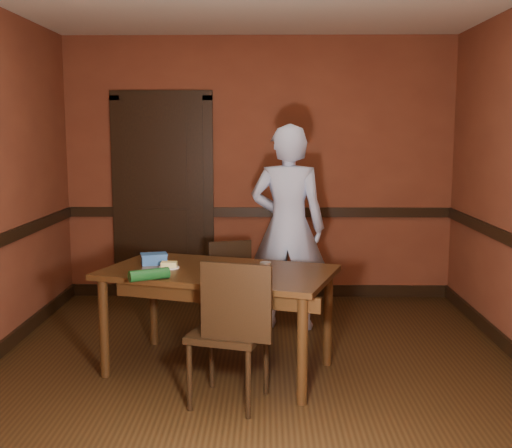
{
  "coord_description": "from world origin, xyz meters",
  "views": [
    {
      "loc": [
        0.08,
        -4.41,
        1.74
      ],
      "look_at": [
        0.0,
        0.35,
        1.05
      ],
      "focal_mm": 45.0,
      "sensor_mm": 36.0,
      "label": 1
    }
  ],
  "objects_px": {
    "person": "(288,227)",
    "sauce_jar": "(266,269)",
    "chair_far": "(223,292)",
    "food_tub": "(154,259)",
    "chair_near": "(229,330)",
    "dining_table": "(219,320)",
    "sandwich_plate": "(221,269)",
    "cheese_saucer": "(169,266)"
  },
  "relations": [
    {
      "from": "person",
      "to": "chair_far",
      "type": "bearing_deg",
      "value": 39.21
    },
    {
      "from": "dining_table",
      "to": "cheese_saucer",
      "type": "distance_m",
      "value": 0.54
    },
    {
      "from": "chair_far",
      "to": "cheese_saucer",
      "type": "height_order",
      "value": "chair_far"
    },
    {
      "from": "chair_near",
      "to": "food_tub",
      "type": "xyz_separation_m",
      "value": [
        -0.6,
        0.73,
        0.32
      ]
    },
    {
      "from": "dining_table",
      "to": "sauce_jar",
      "type": "distance_m",
      "value": 0.57
    },
    {
      "from": "chair_far",
      "to": "food_tub",
      "type": "relative_size",
      "value": 3.63
    },
    {
      "from": "person",
      "to": "sandwich_plate",
      "type": "relative_size",
      "value": 7.76
    },
    {
      "from": "dining_table",
      "to": "sandwich_plate",
      "type": "bearing_deg",
      "value": -43.97
    },
    {
      "from": "person",
      "to": "sandwich_plate",
      "type": "xyz_separation_m",
      "value": [
        -0.51,
        -1.12,
        -0.13
      ]
    },
    {
      "from": "chair_far",
      "to": "food_tub",
      "type": "distance_m",
      "value": 0.84
    },
    {
      "from": "chair_near",
      "to": "dining_table",
      "type": "bearing_deg",
      "value": -62.86
    },
    {
      "from": "cheese_saucer",
      "to": "sandwich_plate",
      "type": "bearing_deg",
      "value": -13.83
    },
    {
      "from": "person",
      "to": "sandwich_plate",
      "type": "bearing_deg",
      "value": 74.0
    },
    {
      "from": "chair_far",
      "to": "food_tub",
      "type": "xyz_separation_m",
      "value": [
        -0.48,
        -0.57,
        0.39
      ]
    },
    {
      "from": "person",
      "to": "sauce_jar",
      "type": "height_order",
      "value": "person"
    },
    {
      "from": "chair_far",
      "to": "cheese_saucer",
      "type": "relative_size",
      "value": 5.45
    },
    {
      "from": "person",
      "to": "sauce_jar",
      "type": "bearing_deg",
      "value": 89.57
    },
    {
      "from": "person",
      "to": "sauce_jar",
      "type": "distance_m",
      "value": 1.27
    },
    {
      "from": "sauce_jar",
      "to": "chair_near",
      "type": "bearing_deg",
      "value": -121.83
    },
    {
      "from": "sandwich_plate",
      "to": "sauce_jar",
      "type": "bearing_deg",
      "value": -21.97
    },
    {
      "from": "sauce_jar",
      "to": "sandwich_plate",
      "type": "bearing_deg",
      "value": 158.03
    },
    {
      "from": "dining_table",
      "to": "person",
      "type": "bearing_deg",
      "value": 81.31
    },
    {
      "from": "chair_far",
      "to": "sauce_jar",
      "type": "distance_m",
      "value": 1.06
    },
    {
      "from": "chair_near",
      "to": "sandwich_plate",
      "type": "height_order",
      "value": "chair_near"
    },
    {
      "from": "person",
      "to": "cheese_saucer",
      "type": "bearing_deg",
      "value": 57.33
    },
    {
      "from": "chair_far",
      "to": "sandwich_plate",
      "type": "height_order",
      "value": "sandwich_plate"
    },
    {
      "from": "chair_near",
      "to": "cheese_saucer",
      "type": "relative_size",
      "value": 6.48
    },
    {
      "from": "sauce_jar",
      "to": "food_tub",
      "type": "xyz_separation_m",
      "value": [
        -0.83,
        0.35,
        -0.01
      ]
    },
    {
      "from": "sauce_jar",
      "to": "dining_table",
      "type": "bearing_deg",
      "value": 152.8
    },
    {
      "from": "sandwich_plate",
      "to": "cheese_saucer",
      "type": "bearing_deg",
      "value": 166.17
    },
    {
      "from": "dining_table",
      "to": "person",
      "type": "xyz_separation_m",
      "value": [
        0.53,
        1.07,
        0.52
      ]
    },
    {
      "from": "chair_far",
      "to": "food_tub",
      "type": "height_order",
      "value": "food_tub"
    },
    {
      "from": "person",
      "to": "food_tub",
      "type": "relative_size",
      "value": 8.12
    },
    {
      "from": "chair_far",
      "to": "sandwich_plate",
      "type": "relative_size",
      "value": 3.47
    },
    {
      "from": "chair_far",
      "to": "dining_table",
      "type": "bearing_deg",
      "value": -105.68
    },
    {
      "from": "chair_far",
      "to": "chair_near",
      "type": "relative_size",
      "value": 0.84
    },
    {
      "from": "chair_far",
      "to": "person",
      "type": "relative_size",
      "value": 0.45
    },
    {
      "from": "person",
      "to": "cheese_saucer",
      "type": "distance_m",
      "value": 1.37
    },
    {
      "from": "chair_far",
      "to": "cheese_saucer",
      "type": "distance_m",
      "value": 0.86
    },
    {
      "from": "chair_far",
      "to": "food_tub",
      "type": "bearing_deg",
      "value": -146.98
    },
    {
      "from": "dining_table",
      "to": "person",
      "type": "distance_m",
      "value": 1.31
    },
    {
      "from": "cheese_saucer",
      "to": "chair_far",
      "type": "bearing_deg",
      "value": 63.73
    }
  ]
}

